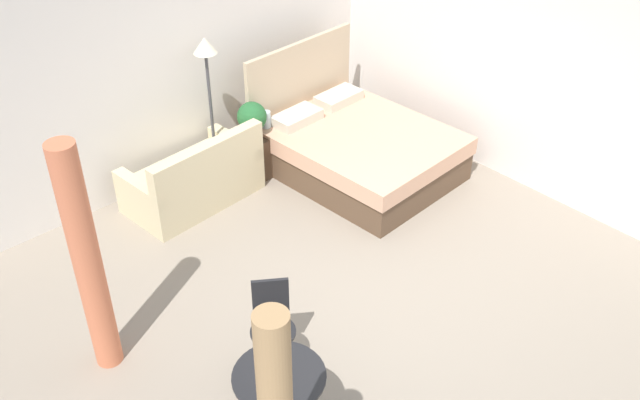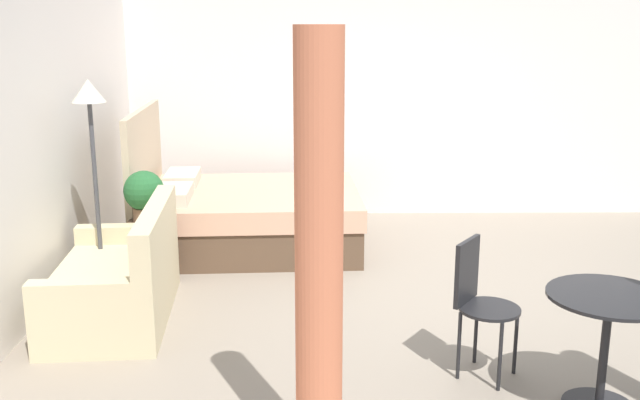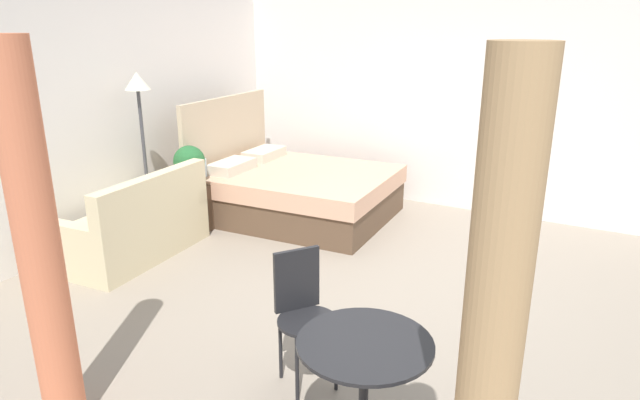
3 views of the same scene
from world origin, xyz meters
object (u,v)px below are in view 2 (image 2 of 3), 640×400
object	(u,v)px
nightstand	(153,247)
balcony_table	(606,330)
bed	(245,215)
cafe_chair_near_window	(478,295)
couch	(120,282)
vase	(148,201)
potted_plant	(144,193)
floor_lamp	(92,131)

from	to	relation	value
nightstand	balcony_table	bearing A→B (deg)	-126.79
bed	cafe_chair_near_window	xyz separation A→B (m)	(-2.69, -1.70, 0.21)
couch	nightstand	size ratio (longest dim) A/B	2.82
bed	cafe_chair_near_window	distance (m)	3.18
nightstand	vase	distance (m)	0.40
potted_plant	floor_lamp	size ratio (longest dim) A/B	0.25
couch	cafe_chair_near_window	bearing A→B (deg)	-110.22
bed	vase	distance (m)	1.11
couch	vase	distance (m)	1.11
potted_plant	balcony_table	world-z (taller)	potted_plant
bed	potted_plant	distance (m)	1.29
couch	vase	world-z (taller)	couch
cafe_chair_near_window	potted_plant	bearing A→B (deg)	54.64
bed	nightstand	size ratio (longest dim) A/B	4.04
nightstand	vase	bearing A→B (deg)	21.52
bed	balcony_table	size ratio (longest dim) A/B	3.10
cafe_chair_near_window	nightstand	bearing A→B (deg)	52.83
floor_lamp	nightstand	bearing A→B (deg)	-35.74
nightstand	floor_lamp	bearing A→B (deg)	144.26
cafe_chair_near_window	bed	bearing A→B (deg)	32.25
bed	floor_lamp	world-z (taller)	floor_lamp
potted_plant	balcony_table	bearing A→B (deg)	-125.34
vase	balcony_table	bearing A→B (deg)	-127.78
vase	nightstand	bearing A→B (deg)	-158.48
bed	vase	bearing A→B (deg)	133.63
nightstand	floor_lamp	distance (m)	1.21
bed	floor_lamp	size ratio (longest dim) A/B	1.24
nightstand	couch	bearing A→B (deg)	177.03
vase	balcony_table	world-z (taller)	vase
couch	potted_plant	size ratio (longest dim) A/B	3.49
potted_plant	floor_lamp	distance (m)	0.73
floor_lamp	balcony_table	bearing A→B (deg)	-118.57
cafe_chair_near_window	balcony_table	bearing A→B (deg)	-125.27
couch	floor_lamp	xyz separation A→B (m)	(0.48, 0.27, 1.06)
bed	floor_lamp	bearing A→B (deg)	141.25
floor_lamp	cafe_chair_near_window	size ratio (longest dim) A/B	2.01
couch	floor_lamp	world-z (taller)	floor_lamp
balcony_table	vase	bearing A→B (deg)	52.22
vase	potted_plant	bearing A→B (deg)	-174.13
couch	balcony_table	size ratio (longest dim) A/B	2.17
floor_lamp	cafe_chair_near_window	world-z (taller)	floor_lamp
floor_lamp	potted_plant	bearing A→B (deg)	-40.59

